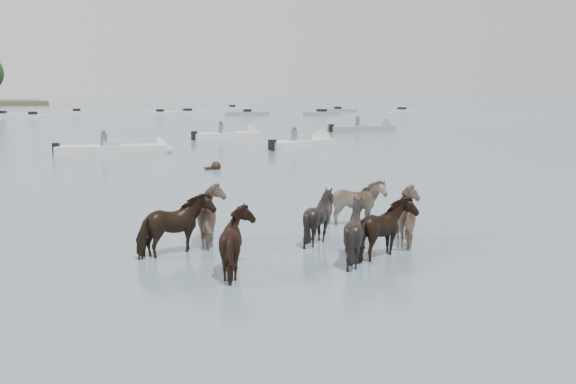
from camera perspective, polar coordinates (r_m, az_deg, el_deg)
name	(u,v)px	position (r m, az deg, el deg)	size (l,w,h in m)	color
ground	(357,261)	(12.83, 6.26, -6.23)	(400.00, 400.00, 0.00)	#4C5C6D
pony_herd	(305,224)	(13.58, 1.59, -2.91)	(6.65, 4.28, 1.40)	black
swimming_pony	(215,167)	(27.57, -6.62, 2.28)	(0.72, 0.44, 0.44)	black
motorboat_b	(128,150)	(34.97, -14.29, 3.72)	(6.32, 3.23, 1.92)	silver
motorboat_c	(236,136)	(44.30, -4.68, 5.08)	(5.34, 1.69, 1.92)	silver
motorboat_d	(308,143)	(37.98, 1.84, 4.42)	(5.69, 3.67, 1.92)	silver
motorboat_e	(370,128)	(53.26, 7.42, 5.72)	(6.36, 1.90, 1.92)	gray
distant_flotilla	(42,115)	(85.54, -21.31, 6.49)	(105.05, 29.78, 0.93)	silver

